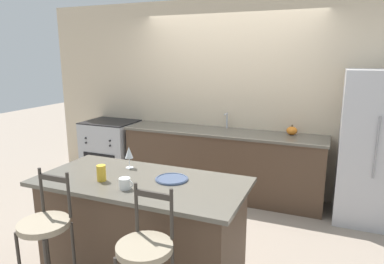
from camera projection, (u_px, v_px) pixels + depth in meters
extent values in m
plane|color=gray|center=(213.00, 203.00, 4.57)|extent=(18.00, 18.00, 0.00)
cube|color=beige|center=(229.00, 97.00, 4.87)|extent=(6.00, 0.07, 2.70)
cube|color=#4C3828|center=(222.00, 164.00, 4.80)|extent=(2.73, 0.61, 0.89)
cube|color=#5B564C|center=(222.00, 132.00, 4.70)|extent=(2.77, 0.64, 0.03)
cube|color=black|center=(222.00, 131.00, 4.69)|extent=(0.56, 0.33, 0.01)
cylinder|color=#ADAFB5|center=(227.00, 120.00, 4.85)|extent=(0.02, 0.02, 0.22)
cylinder|color=#ADAFB5|center=(226.00, 114.00, 4.78)|extent=(0.02, 0.12, 0.02)
cube|color=#4C3828|center=(142.00, 231.00, 2.97)|extent=(1.66, 0.74, 0.88)
cube|color=#5B564C|center=(141.00, 182.00, 2.87)|extent=(1.78, 0.86, 0.03)
cube|color=#BCBCC1|center=(379.00, 148.00, 3.93)|extent=(0.86, 0.70, 1.78)
cylinder|color=#939399|center=(377.00, 148.00, 3.61)|extent=(0.02, 0.02, 0.68)
cube|color=#ADAFB5|center=(112.00, 150.00, 5.44)|extent=(0.78, 0.65, 0.91)
cube|color=black|center=(99.00, 163.00, 5.16)|extent=(0.56, 0.01, 0.29)
cube|color=black|center=(110.00, 122.00, 5.33)|extent=(0.78, 0.65, 0.02)
cylinder|color=black|center=(86.00, 138.00, 5.16)|extent=(0.03, 0.02, 0.03)
cylinder|color=black|center=(110.00, 141.00, 5.00)|extent=(0.03, 0.02, 0.03)
cylinder|color=black|center=(86.00, 143.00, 5.18)|extent=(0.03, 0.02, 0.03)
cylinder|color=black|center=(110.00, 146.00, 5.01)|extent=(0.03, 0.02, 0.03)
cylinder|color=#332D28|center=(49.00, 259.00, 2.71)|extent=(0.02, 0.02, 0.73)
cylinder|color=gray|center=(44.00, 225.00, 2.46)|extent=(0.36, 0.36, 0.04)
cylinder|color=#332D28|center=(41.00, 190.00, 2.58)|extent=(0.02, 0.02, 0.35)
cylinder|color=#332D28|center=(69.00, 195.00, 2.48)|extent=(0.02, 0.02, 0.35)
cube|color=#332D28|center=(53.00, 178.00, 2.51)|extent=(0.26, 0.02, 0.04)
cylinder|color=gray|center=(144.00, 248.00, 2.16)|extent=(0.36, 0.36, 0.04)
cylinder|color=#332D28|center=(136.00, 207.00, 2.28)|extent=(0.02, 0.02, 0.35)
cylinder|color=#332D28|center=(172.00, 214.00, 2.18)|extent=(0.02, 0.02, 0.35)
cube|color=#332D28|center=(153.00, 195.00, 2.21)|extent=(0.26, 0.02, 0.04)
cylinder|color=#425170|center=(172.00, 179.00, 2.86)|extent=(0.28, 0.28, 0.01)
torus|color=#425170|center=(172.00, 178.00, 2.86)|extent=(0.27, 0.27, 0.01)
cylinder|color=white|center=(130.00, 167.00, 3.17)|extent=(0.07, 0.07, 0.00)
cylinder|color=white|center=(129.00, 163.00, 3.16)|extent=(0.01, 0.01, 0.09)
cone|color=white|center=(129.00, 152.00, 3.14)|extent=(0.07, 0.07, 0.11)
cylinder|color=white|center=(125.00, 183.00, 2.67)|extent=(0.09, 0.09, 0.09)
torus|color=white|center=(130.00, 184.00, 2.65)|extent=(0.06, 0.01, 0.06)
cylinder|color=gold|center=(101.00, 173.00, 2.83)|extent=(0.08, 0.08, 0.13)
ellipsoid|color=orange|center=(292.00, 131.00, 4.45)|extent=(0.14, 0.14, 0.11)
cylinder|color=brown|center=(292.00, 126.00, 4.44)|extent=(0.02, 0.02, 0.02)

